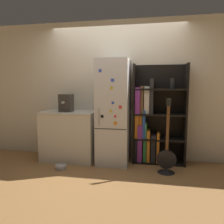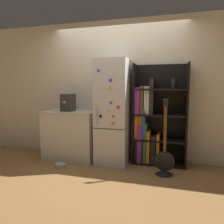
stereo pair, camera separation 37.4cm
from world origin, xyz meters
TOP-DOWN VIEW (x-y plane):
  - ground_plane at (0.00, 0.00)m, footprint 16.00×16.00m
  - wall_back at (0.00, 0.47)m, footprint 8.00×0.05m
  - refrigerator at (-0.00, 0.14)m, footprint 0.55×0.65m
  - bookshelf at (0.67, 0.30)m, footprint 0.92×0.36m
  - kitchen_counter at (-0.84, 0.14)m, footprint 1.00×0.63m
  - espresso_machine at (-0.89, 0.13)m, footprint 0.22×0.29m
  - guitar at (0.92, -0.19)m, footprint 0.31×0.29m
  - pet_bowl at (-0.81, -0.36)m, footprint 0.19×0.19m

SIDE VIEW (x-z plane):
  - ground_plane at x=0.00m, z-range 0.00..0.00m
  - pet_bowl at x=-0.81m, z-range 0.00..0.07m
  - guitar at x=0.92m, z-range -0.42..0.77m
  - kitchen_counter at x=-0.84m, z-range 0.00..0.92m
  - bookshelf at x=0.67m, z-range -0.14..1.63m
  - refrigerator at x=0.00m, z-range 0.00..1.84m
  - espresso_machine at x=-0.89m, z-range 0.91..1.23m
  - wall_back at x=0.00m, z-range 0.00..2.60m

